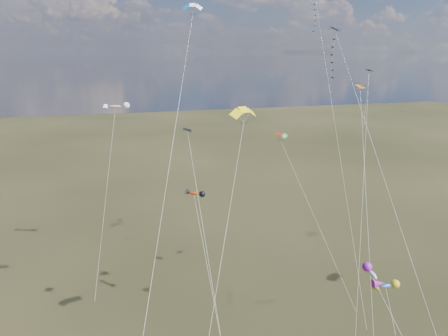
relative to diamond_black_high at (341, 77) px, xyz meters
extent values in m
cube|color=black|center=(-0.10, 1.78, 4.71)|extent=(1.35, 1.34, 0.44)
cylinder|color=silver|center=(0.57, -10.60, -12.46)|extent=(1.35, 24.78, 34.36)
cylinder|color=silver|center=(5.57, 8.13, -9.86)|extent=(2.30, 22.13, 39.55)
cube|color=#332316|center=(4.43, -2.92, -29.57)|extent=(0.10, 0.10, 0.12)
cube|color=black|center=(-15.22, 4.69, -5.58)|extent=(1.10, 1.13, 0.30)
cylinder|color=silver|center=(-15.31, -6.05, -17.61)|extent=(0.19, 21.49, 24.07)
cube|color=#071845|center=(8.63, 7.63, 0.23)|extent=(0.90, 0.92, 0.23)
cylinder|color=silver|center=(3.96, -0.19, -14.70)|extent=(9.38, 15.67, 29.87)
cube|color=#C25802|center=(1.40, -1.37, -0.93)|extent=(0.98, 0.94, 0.32)
cylinder|color=silver|center=(-1.68, -9.69, -15.28)|extent=(6.18, 16.66, 28.72)
cylinder|color=silver|center=(-15.84, -9.29, -16.30)|extent=(10.72, 18.33, 26.68)
cylinder|color=silver|center=(-20.08, -7.81, -11.25)|extent=(12.42, 29.67, 36.78)
cylinder|color=silver|center=(1.90, 5.77, -18.84)|extent=(6.83, 10.77, 21.61)
cube|color=#332316|center=(5.30, 0.40, -29.57)|extent=(0.10, 0.10, 0.12)
ellipsoid|color=red|center=(-13.91, 8.49, -14.23)|extent=(2.49, 2.35, 0.86)
cylinder|color=silver|center=(-13.68, 1.79, -21.93)|extent=(0.49, 13.42, 15.42)
ellipsoid|color=white|center=(-2.48, -11.40, -15.86)|extent=(1.46, 2.74, 0.96)
ellipsoid|color=red|center=(-22.28, 26.93, -5.64)|extent=(4.01, 2.19, 1.20)
cylinder|color=silver|center=(-24.63, 19.51, -17.64)|extent=(4.75, 14.87, 24.01)
cube|color=#332316|center=(-26.99, 12.09, -29.57)|extent=(0.10, 0.10, 0.12)
ellipsoid|color=#225DB1|center=(0.48, -9.70, -18.50)|extent=(2.17, 0.99, 0.91)
camera|label=1|loc=(-22.91, -36.90, 2.37)|focal=32.00mm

